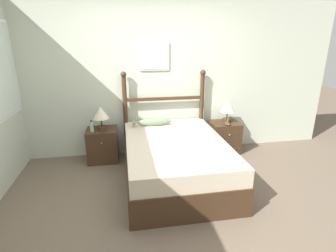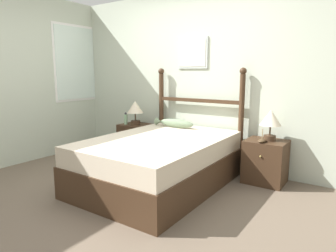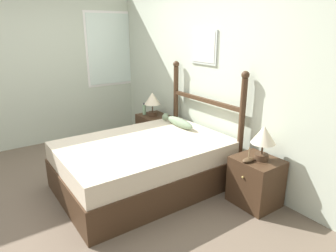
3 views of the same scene
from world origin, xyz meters
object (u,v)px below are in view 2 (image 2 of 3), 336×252
(nightstand_right, at_px, (265,161))
(bottle, at_px, (126,119))
(table_lamp_left, at_px, (135,109))
(model_boat, at_px, (262,141))
(fish_pillow, at_px, (174,123))
(nightstand_left, at_px, (136,140))
(bed, at_px, (160,162))
(table_lamp_right, at_px, (271,120))

(nightstand_right, height_order, bottle, bottle)
(table_lamp_left, distance_m, model_boat, 2.09)
(bottle, relative_size, fish_pillow, 0.31)
(nightstand_left, height_order, table_lamp_left, table_lamp_left)
(bed, height_order, table_lamp_right, table_lamp_right)
(table_lamp_left, distance_m, bottle, 0.24)
(bottle, distance_m, fish_pillow, 0.95)
(table_lamp_right, height_order, model_boat, table_lamp_right)
(nightstand_right, bearing_deg, bottle, -177.53)
(nightstand_right, bearing_deg, fish_pillow, -175.04)
(bed, relative_size, bottle, 10.24)
(bottle, relative_size, model_boat, 1.17)
(table_lamp_right, relative_size, fish_pillow, 0.61)
(bottle, height_order, model_boat, bottle)
(model_boat, bearing_deg, nightstand_left, 176.27)
(table_lamp_left, height_order, fish_pillow, table_lamp_left)
(nightstand_left, relative_size, bottle, 2.76)
(table_lamp_left, bearing_deg, bed, -36.93)
(table_lamp_left, bearing_deg, nightstand_left, 111.88)
(bed, xyz_separation_m, table_lamp_left, (-1.04, 0.78, 0.51))
(model_boat, bearing_deg, table_lamp_right, 73.34)
(bed, relative_size, model_boat, 12.02)
(nightstand_left, xyz_separation_m, table_lamp_right, (2.13, 0.02, 0.53))
(bed, height_order, table_lamp_left, table_lamp_left)
(model_boat, relative_size, fish_pillow, 0.27)
(bed, relative_size, table_lamp_right, 5.23)
(nightstand_right, xyz_separation_m, fish_pillow, (-1.30, -0.11, 0.38))
(nightstand_right, height_order, model_boat, model_boat)
(fish_pillow, bearing_deg, table_lamp_right, 5.55)
(bed, relative_size, fish_pillow, 3.19)
(nightstand_left, bearing_deg, table_lamp_right, 0.44)
(bed, height_order, nightstand_left, bed)
(nightstand_right, relative_size, table_lamp_left, 1.41)
(nightstand_left, bearing_deg, bed, -37.63)
(model_boat, bearing_deg, bed, -146.91)
(nightstand_right, height_order, table_lamp_left, table_lamp_left)
(nightstand_left, distance_m, table_lamp_right, 2.20)
(nightstand_right, distance_m, table_lamp_left, 2.16)
(bed, distance_m, fish_pillow, 0.82)
(table_lamp_right, bearing_deg, nightstand_right, -150.77)
(nightstand_left, bearing_deg, model_boat, -3.73)
(table_lamp_right, bearing_deg, fish_pillow, -174.45)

